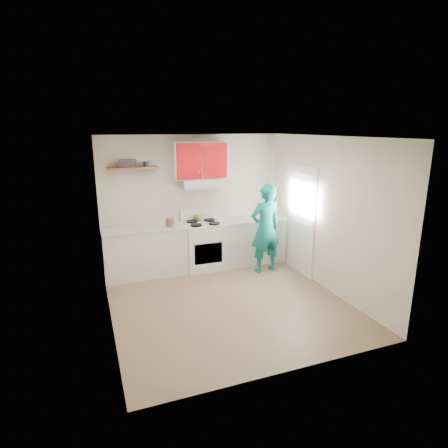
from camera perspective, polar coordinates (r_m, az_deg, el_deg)
name	(u,v)px	position (r m, az deg, el deg)	size (l,w,h in m)	color
floor	(227,302)	(6.15, 0.52, -11.79)	(3.80, 3.80, 0.00)	brown
ceiling	(228,137)	(5.50, 0.58, 13.21)	(3.60, 3.80, 0.04)	white
back_wall	(193,201)	(7.45, -4.77, 3.48)	(3.60, 0.04, 2.60)	beige
front_wall	(292,266)	(4.06, 10.38, -6.38)	(3.60, 0.04, 2.60)	beige
left_wall	(105,236)	(5.33, -17.81, -1.73)	(0.04, 3.80, 2.60)	beige
right_wall	(326,214)	(6.54, 15.41, 1.43)	(0.04, 3.80, 2.60)	beige
door	(302,221)	(7.15, 11.84, 0.49)	(0.05, 0.85, 2.05)	white
door_glass	(302,199)	(7.05, 11.83, 3.82)	(0.01, 0.55, 0.95)	white
counter_left	(145,252)	(7.17, -11.98, -4.27)	(1.52, 0.60, 0.90)	silver
counter_right	(251,240)	(7.77, 4.09, -2.50)	(1.32, 0.60, 0.90)	silver
stove	(203,246)	(7.38, -3.18, -3.32)	(0.76, 0.65, 0.92)	white
range_hood	(201,183)	(7.20, -3.58, 6.31)	(0.76, 0.44, 0.15)	silver
upper_cabinets	(200,160)	(7.20, -3.77, 9.72)	(1.02, 0.33, 0.70)	#B20F14
shelf	(133,168)	(6.97, -13.77, 8.33)	(0.90, 0.30, 0.04)	brown
books	(128,163)	(6.93, -14.55, 8.99)	(0.27, 0.20, 0.14)	#40393F
tin	(148,164)	(6.97, -11.62, 8.99)	(0.15, 0.15, 0.09)	#333D4C
kettle	(198,217)	(7.42, -4.07, 1.04)	(0.18, 0.18, 0.15)	olive
crock	(170,223)	(7.04, -8.27, 0.14)	(0.15, 0.15, 0.18)	#543424
cutting_board	(243,220)	(7.57, 2.91, 0.67)	(0.28, 0.20, 0.02)	olive
silicone_mat	(270,217)	(7.85, 7.13, 1.04)	(0.28, 0.24, 0.01)	red
person	(265,229)	(7.14, 6.36, -0.70)	(0.62, 0.41, 1.71)	#0D7C73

